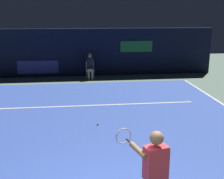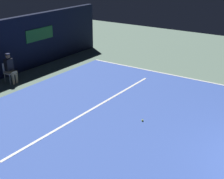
# 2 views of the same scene
# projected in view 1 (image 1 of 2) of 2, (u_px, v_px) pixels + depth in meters

# --- Properties ---
(ground_plane) EXTENTS (29.98, 29.98, 0.00)m
(ground_plane) POSITION_uv_depth(u_px,v_px,m) (91.00, 125.00, 9.21)
(ground_plane) COLOR slate
(court_surface) EXTENTS (10.45, 11.24, 0.01)m
(court_surface) POSITION_uv_depth(u_px,v_px,m) (91.00, 125.00, 9.20)
(court_surface) COLOR #3856B2
(court_surface) RESTS_ON ground
(line_service) EXTENTS (8.15, 0.10, 0.01)m
(line_service) POSITION_uv_depth(u_px,v_px,m) (89.00, 106.00, 11.09)
(line_service) COLOR white
(line_service) RESTS_ON court_surface
(back_wall) EXTENTS (14.54, 0.33, 2.60)m
(back_wall) POSITION_uv_depth(u_px,v_px,m) (84.00, 52.00, 16.09)
(back_wall) COLOR black
(back_wall) RESTS_ON ground
(tennis_player) EXTENTS (0.80, 0.92, 1.73)m
(tennis_player) POSITION_uv_depth(u_px,v_px,m) (154.00, 174.00, 4.63)
(tennis_player) COLOR #8C6647
(tennis_player) RESTS_ON ground
(line_judge_on_chair) EXTENTS (0.44, 0.53, 1.32)m
(line_judge_on_chair) POSITION_uv_depth(u_px,v_px,m) (90.00, 66.00, 15.39)
(line_judge_on_chair) COLOR white
(line_judge_on_chair) RESTS_ON ground
(tennis_ball) EXTENTS (0.07, 0.07, 0.07)m
(tennis_ball) POSITION_uv_depth(u_px,v_px,m) (98.00, 124.00, 9.19)
(tennis_ball) COLOR #CCE033
(tennis_ball) RESTS_ON court_surface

